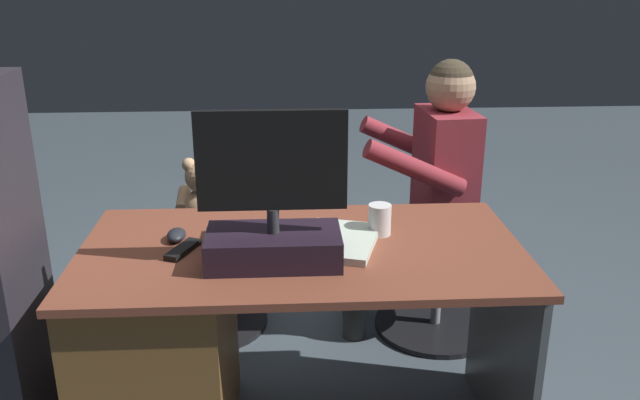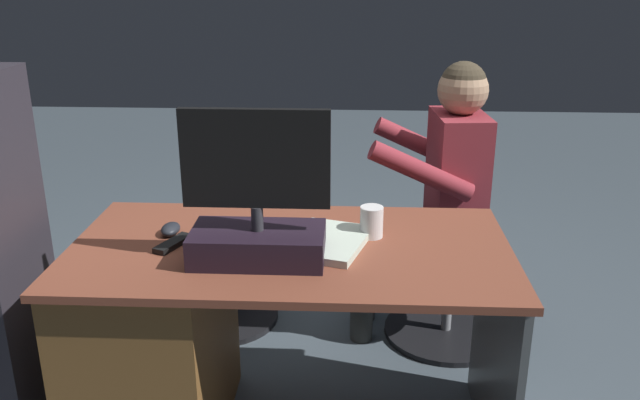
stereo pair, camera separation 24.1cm
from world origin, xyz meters
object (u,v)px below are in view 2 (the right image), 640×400
Objects in this scene: keyboard at (262,233)px; visitor_chair at (449,280)px; office_chair_teddy at (219,265)px; person at (436,180)px; desk at (184,336)px; teddy_bear at (216,194)px; tv_remote at (173,243)px; monitor at (257,220)px; computer_mouse at (171,229)px; cup at (372,222)px.

keyboard is 0.77× the size of visitor_chair.
keyboard is 0.91m from office_chair_teddy.
visitor_chair is at bearing 175.25° from office_chair_teddy.
person is (-0.64, -0.64, -0.02)m from keyboard.
teddy_bear is (0.04, -0.80, 0.22)m from desk.
teddy_bear reaches higher than visitor_chair.
person is at bearing 174.55° from teddy_bear.
tv_remote is 0.46× the size of teddy_bear.
monitor is 1.42× the size of teddy_bear.
office_chair_teddy is at bearing -4.75° from person.
person reaches higher than keyboard.
computer_mouse reaches higher than visitor_chair.
tv_remote is 0.83m from teddy_bear.
cup is (-0.66, -0.01, 0.03)m from computer_mouse.
tv_remote is at bearing 92.41° from teddy_bear.
cup is 0.19× the size of visitor_chair.
desk is 0.44m from keyboard.
monitor reaches higher than computer_mouse.
computer_mouse is (0.04, -0.07, 0.35)m from desk.
tv_remote is (0.62, 0.11, -0.04)m from cup.
person reaches higher than visitor_chair.
visitor_chair is at bearing -131.13° from monitor.
cup is (-0.34, -0.19, -0.08)m from monitor.
computer_mouse is 0.64× the size of tv_remote.
person reaches higher than computer_mouse.
keyboard is at bearing 112.82° from office_chair_teddy.
desk is at bearing 35.69° from visitor_chair.
cup is at bearing 65.71° from person.
cup reaches higher than desk.
visitor_chair is (-1.02, 0.08, -0.01)m from office_chair_teddy.
teddy_bear is 0.95m from person.
monitor is at bearing 48.87° from visitor_chair.
computer_mouse is 0.18× the size of office_chair_teddy.
tv_remote is 0.93m from office_chair_teddy.
computer_mouse is at bearing 34.24° from person.
keyboard reaches higher than visitor_chair.
keyboard is 0.35× the size of person.
visitor_chair is (-0.71, -0.81, -0.58)m from monitor.
keyboard is at bearing 45.17° from person.
visitor_chair is at bearing 174.61° from teddy_bear.
visitor_chair is at bearing -148.20° from computer_mouse.
desk is 13.59× the size of cup.
cup is 0.88m from visitor_chair.
visitor_chair is at bearing -120.28° from tv_remote.
computer_mouse is 0.66m from cup.
office_chair_teddy is at bearing 90.00° from teddy_bear.
teddy_bear is at bearing -67.50° from keyboard.
monitor is at bearing 94.30° from keyboard.
computer_mouse reaches higher than tv_remote.
tv_remote is (0.28, -0.08, -0.12)m from monitor.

